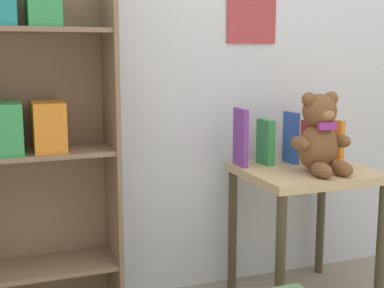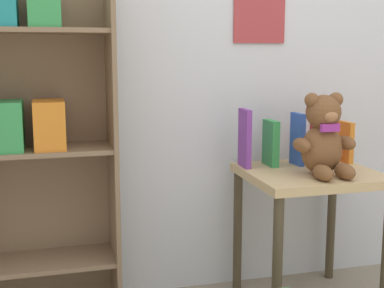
{
  "view_description": "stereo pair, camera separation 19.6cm",
  "coord_description": "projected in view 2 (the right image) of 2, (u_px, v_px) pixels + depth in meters",
  "views": [
    {
      "loc": [
        -1.05,
        -0.75,
        1.08
      ],
      "look_at": [
        -0.31,
        1.23,
        0.72
      ],
      "focal_mm": 50.0,
      "sensor_mm": 36.0,
      "label": 1
    },
    {
      "loc": [
        -0.86,
        -0.81,
        1.08
      ],
      "look_at": [
        -0.31,
        1.23,
        0.72
      ],
      "focal_mm": 50.0,
      "sensor_mm": 36.0,
      "label": 2
    }
  ],
  "objects": [
    {
      "name": "book_standing_blue",
      "position": [
        297.0,
        139.0,
        2.35
      ],
      "size": [
        0.03,
        0.1,
        0.23
      ],
      "primitive_type": "cube",
      "rotation": [
        0.0,
        0.0,
        0.05
      ],
      "color": "#2D51B7",
      "rests_on": "display_table"
    },
    {
      "name": "book_standing_green",
      "position": [
        271.0,
        143.0,
        2.33
      ],
      "size": [
        0.04,
        0.11,
        0.2
      ],
      "primitive_type": "cube",
      "rotation": [
        0.0,
        0.0,
        0.02
      ],
      "color": "#33934C",
      "rests_on": "display_table"
    },
    {
      "name": "book_standing_red",
      "position": [
        321.0,
        143.0,
        2.39
      ],
      "size": [
        0.05,
        0.13,
        0.18
      ],
      "primitive_type": "cube",
      "rotation": [
        0.0,
        0.0,
        0.03
      ],
      "color": "red",
      "rests_on": "display_table"
    },
    {
      "name": "teddy_bear",
      "position": [
        324.0,
        138.0,
        2.14
      ],
      "size": [
        0.25,
        0.23,
        0.33
      ],
      "color": "brown",
      "rests_on": "display_table"
    },
    {
      "name": "bookshelf_side",
      "position": [
        29.0,
        125.0,
        2.08
      ],
      "size": [
        0.65,
        0.28,
        1.42
      ],
      "color": "#7F664C",
      "rests_on": "ground_plane"
    },
    {
      "name": "wall_back",
      "position": [
        242.0,
        15.0,
        2.4
      ],
      "size": [
        4.8,
        0.07,
        2.5
      ],
      "color": "silver",
      "rests_on": "ground_plane"
    },
    {
      "name": "display_table",
      "position": [
        309.0,
        193.0,
        2.26
      ],
      "size": [
        0.54,
        0.5,
        0.59
      ],
      "color": "tan",
      "rests_on": "ground_plane"
    },
    {
      "name": "book_standing_orange",
      "position": [
        345.0,
        142.0,
        2.42
      ],
      "size": [
        0.03,
        0.1,
        0.18
      ],
      "primitive_type": "cube",
      "rotation": [
        0.0,
        0.0,
        0.05
      ],
      "color": "orange",
      "rests_on": "display_table"
    },
    {
      "name": "book_standing_purple",
      "position": [
        245.0,
        138.0,
        2.3
      ],
      "size": [
        0.03,
        0.12,
        0.25
      ],
      "primitive_type": "cube",
      "rotation": [
        0.0,
        0.0,
        -0.03
      ],
      "color": "purple",
      "rests_on": "display_table"
    }
  ]
}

